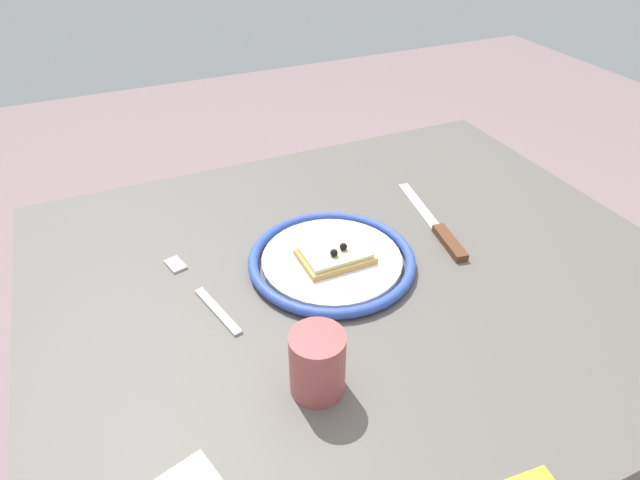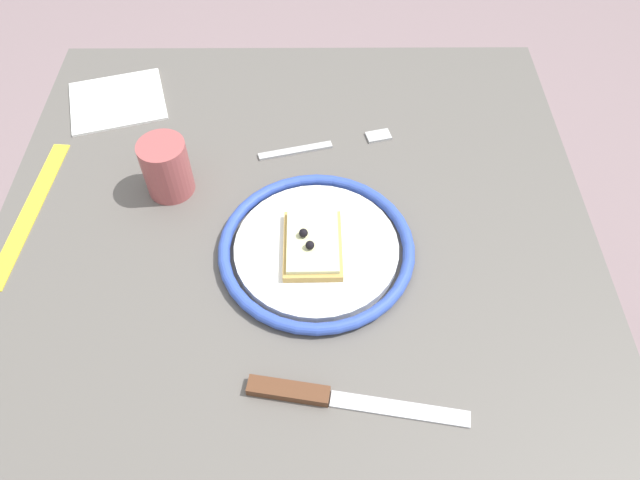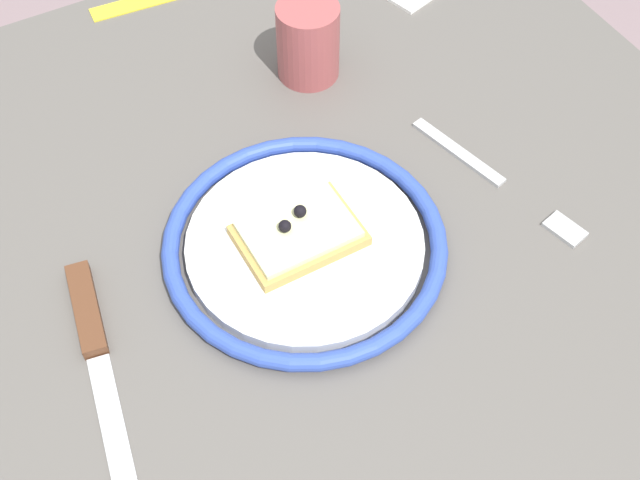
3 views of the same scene
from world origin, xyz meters
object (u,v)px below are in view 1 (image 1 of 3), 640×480
knife (440,231)px  cup (317,363)px  plate (332,260)px  pizza_slice_near (335,255)px  dining_table (359,314)px  fork (201,292)px

knife → cup: size_ratio=2.91×
plate → pizza_slice_near: pizza_slice_near is taller
knife → dining_table: bearing=-168.3°
plate → cup: cup is taller
pizza_slice_near → fork: size_ratio=0.53×
dining_table → knife: knife is taller
plate → cup: 0.23m
dining_table → pizza_slice_near: 0.12m
fork → dining_table: bearing=-11.5°
plate → fork: size_ratio=1.26×
dining_table → fork: size_ratio=4.77×
fork → cup: bearing=-68.9°
fork → pizza_slice_near: bearing=-6.0°
cup → fork: bearing=111.1°
pizza_slice_near → fork: pizza_slice_near is taller
fork → knife: bearing=-1.9°
pizza_slice_near → cup: 0.23m
knife → fork: 0.39m
pizza_slice_near → fork: (-0.20, 0.02, -0.02)m
dining_table → cup: size_ratio=11.52×
plate → cup: bearing=-119.0°
cup → pizza_slice_near: bearing=59.7°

